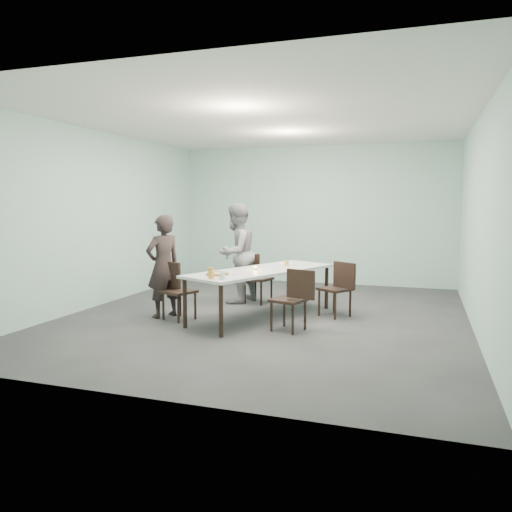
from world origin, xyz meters
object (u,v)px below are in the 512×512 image
(chair_near_right, at_px, (293,296))
(side_plate, at_px, (236,274))
(diner_near, at_px, (163,266))
(pizza, at_px, (218,274))
(table, at_px, (262,273))
(amber_tumbler, at_px, (287,263))
(chair_near_left, at_px, (175,286))
(chair_far_left, at_px, (254,274))
(tealight, at_px, (256,269))
(beer_glass, at_px, (211,273))
(water_tumbler, at_px, (222,276))
(chair_far_right, at_px, (339,285))
(diner_far, at_px, (236,253))

(chair_near_right, relative_size, side_plate, 4.83)
(diner_near, height_order, pizza, diner_near)
(table, bearing_deg, amber_tumbler, 67.82)
(table, relative_size, chair_near_left, 3.15)
(chair_far_left, bearing_deg, tealight, -55.80)
(chair_far_left, bearing_deg, beer_glass, -72.01)
(pizza, bearing_deg, water_tumbler, -57.72)
(chair_near_left, bearing_deg, amber_tumbler, 58.15)
(tealight, bearing_deg, chair_near_right, -37.15)
(pizza, bearing_deg, table, 63.42)
(pizza, distance_m, beer_glass, 0.32)
(table, bearing_deg, water_tumbler, -99.91)
(table, distance_m, chair_far_left, 1.20)
(beer_glass, bearing_deg, chair_far_right, 45.25)
(chair_near_left, height_order, chair_far_right, same)
(chair_near_right, xyz_separation_m, pizza, (-1.07, -0.13, 0.27))
(chair_near_right, distance_m, diner_near, 2.16)
(table, bearing_deg, tealight, -119.47)
(chair_far_left, bearing_deg, diner_far, -147.48)
(table, relative_size, chair_far_right, 3.15)
(tealight, bearing_deg, amber_tumbler, 66.60)
(chair_far_right, relative_size, diner_near, 0.55)
(table, height_order, chair_far_left, chair_far_left)
(chair_near_right, relative_size, beer_glass, 5.80)
(diner_near, bearing_deg, chair_near_right, 113.38)
(table, height_order, diner_near, diner_near)
(chair_near_left, distance_m, tealight, 1.25)
(side_plate, bearing_deg, table, 70.73)
(pizza, bearing_deg, side_plate, 47.24)
(chair_far_left, distance_m, amber_tumbler, 0.92)
(side_plate, height_order, tealight, tealight)
(diner_near, distance_m, diner_far, 1.58)
(chair_near_left, xyz_separation_m, chair_far_left, (0.73, 1.59, 0.00))
(chair_far_right, bearing_deg, amber_tumbler, 21.05)
(chair_far_right, distance_m, amber_tumbler, 0.95)
(chair_near_right, height_order, diner_far, diner_far)
(chair_far_right, distance_m, diner_near, 2.73)
(chair_far_right, relative_size, side_plate, 4.83)
(chair_far_right, bearing_deg, tealight, 56.45)
(chair_near_right, xyz_separation_m, diner_near, (-2.12, 0.22, 0.29))
(diner_far, xyz_separation_m, tealight, (0.72, -1.09, -0.11))
(tealight, bearing_deg, table, 60.53)
(chair_far_left, xyz_separation_m, pizza, (0.08, -1.88, 0.27))
(diner_far, bearing_deg, beer_glass, 28.17)
(beer_glass, bearing_deg, amber_tumbler, 70.53)
(chair_near_left, height_order, pizza, chair_near_left)
(water_tumbler, relative_size, amber_tumbler, 1.12)
(amber_tumbler, bearing_deg, table, -112.18)
(diner_far, bearing_deg, chair_near_right, 58.13)
(chair_far_left, height_order, diner_far, diner_far)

